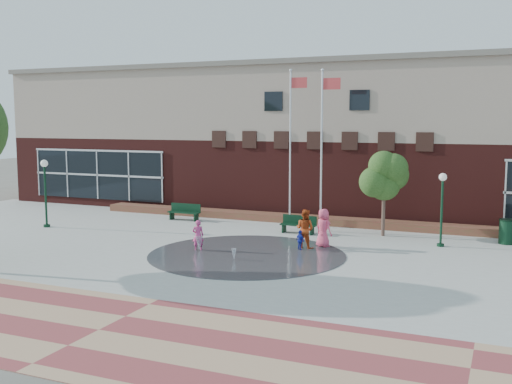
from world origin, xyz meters
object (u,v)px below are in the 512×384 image
at_px(bench_left, 184,215).
at_px(flagpole_right, 323,142).
at_px(trash_can, 507,232).
at_px(flagpole_left, 291,140).
at_px(child_splash, 198,235).

bearing_deg(bench_left, flagpole_right, -1.99).
height_order(flagpole_right, trash_can, flagpole_right).
distance_m(bench_left, trash_can, 17.07).
height_order(flagpole_left, trash_can, flagpole_left).
xyz_separation_m(bench_left, trash_can, (17.06, -0.00, 0.29)).
height_order(trash_can, child_splash, child_splash).
relative_size(flagpole_right, child_splash, 6.06).
distance_m(flagpole_left, bench_left, 7.63).
bearing_deg(flagpole_right, child_splash, -119.15).
xyz_separation_m(flagpole_left, trash_can, (10.86, -0.75, -4.09)).
bearing_deg(flagpole_right, trash_can, 2.25).
relative_size(flagpole_left, trash_can, 7.17).
height_order(flagpole_left, child_splash, flagpole_left).
bearing_deg(bench_left, trash_can, 0.03).
bearing_deg(flagpole_right, bench_left, 178.34).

